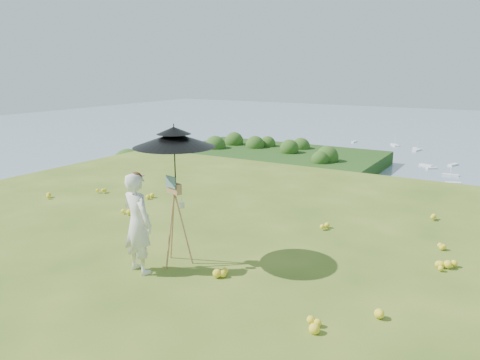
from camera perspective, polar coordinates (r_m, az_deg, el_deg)
The scene contains 11 objects.
ground at distance 9.29m, azimuth -7.82°, elevation -6.15°, with size 14.00×14.00×0.00m, color #41621C.
shoreline_tier at distance 90.84m, azimuth 24.75°, elevation -13.30°, with size 170.00×28.00×8.00m, color #665E52.
peninsula at distance 183.56m, azimuth 4.18°, elevation 3.42°, with size 90.00×60.00×12.00m, color #16380F, non-canonical shape.
slope_trees at distance 45.89m, azimuth 21.61°, elevation -10.72°, with size 110.00×50.00×6.00m, color #254B16, non-canonical shape.
harbor_town at distance 88.24m, azimuth 25.17°, elevation -9.51°, with size 110.00×22.00×5.00m, color silver, non-canonical shape.
moored_boats at distance 172.73m, azimuth 23.96°, elevation 0.06°, with size 140.00×140.00×0.70m, color white, non-canonical shape.
wildflowers at distance 9.45m, azimuth -6.89°, elevation -5.38°, with size 10.00×10.50×0.12m, color yellow, non-canonical shape.
painter at distance 7.34m, azimuth -12.36°, elevation -5.16°, with size 0.58×0.38×1.59m, color silver.
field_easel at distance 7.55m, azimuth -7.91°, elevation -4.90°, with size 0.56×0.56×1.47m, color #A16D43, non-canonical shape.
sun_umbrella at distance 7.31m, azimuth -7.97°, elevation 2.66°, with size 1.27×1.27×1.07m, color black, non-canonical shape.
painter_cap at distance 7.14m, azimuth -12.67°, elevation 0.55°, with size 0.20×0.24×0.10m, color #C36B72, non-canonical shape.
Camera 1 is at (5.50, -6.81, 3.11)m, focal length 35.00 mm.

